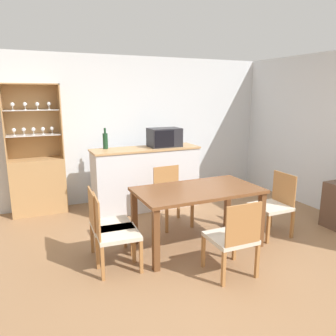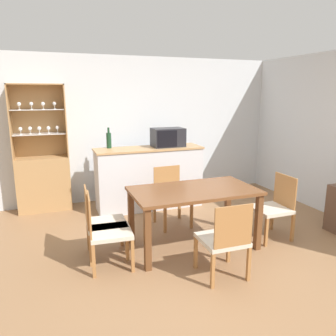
{
  "view_description": "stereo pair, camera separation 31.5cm",
  "coord_description": "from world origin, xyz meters",
  "px_view_note": "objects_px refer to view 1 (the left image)",
  "views": [
    {
      "loc": [
        -1.91,
        -3.07,
        1.91
      ],
      "look_at": [
        -0.01,
        1.14,
        0.85
      ],
      "focal_mm": 35.0,
      "sensor_mm": 36.0,
      "label": 1
    },
    {
      "loc": [
        -1.62,
        -3.19,
        1.91
      ],
      "look_at": [
        -0.01,
        1.14,
        0.85
      ],
      "focal_mm": 35.0,
      "sensor_mm": 36.0,
      "label": 2
    }
  ],
  "objects_px": {
    "microwave": "(164,137)",
    "dining_chair_side_right_near": "(273,205)",
    "dining_chair_head_far": "(171,197)",
    "display_cabinet": "(38,177)",
    "dining_table": "(197,196)",
    "dining_chair_side_left_far": "(108,224)",
    "wine_bottle": "(105,140)",
    "dining_chair_head_near": "(233,238)",
    "dining_chair_side_left_near": "(113,232)"
  },
  "relations": [
    {
      "from": "microwave",
      "to": "dining_chair_side_right_near",
      "type": "bearing_deg",
      "value": -63.56
    },
    {
      "from": "dining_chair_head_far",
      "to": "dining_chair_side_right_near",
      "type": "bearing_deg",
      "value": 138.36
    },
    {
      "from": "microwave",
      "to": "display_cabinet",
      "type": "bearing_deg",
      "value": 166.5
    },
    {
      "from": "display_cabinet",
      "to": "wine_bottle",
      "type": "height_order",
      "value": "display_cabinet"
    },
    {
      "from": "dining_chair_side_left_far",
      "to": "wine_bottle",
      "type": "relative_size",
      "value": 2.52
    },
    {
      "from": "dining_chair_side_left_near",
      "to": "microwave",
      "type": "height_order",
      "value": "microwave"
    },
    {
      "from": "dining_chair_side_left_near",
      "to": "wine_bottle",
      "type": "bearing_deg",
      "value": 172.2
    },
    {
      "from": "dining_table",
      "to": "dining_chair_side_left_far",
      "type": "distance_m",
      "value": 1.15
    },
    {
      "from": "dining_chair_side_left_near",
      "to": "wine_bottle",
      "type": "height_order",
      "value": "wine_bottle"
    },
    {
      "from": "dining_chair_side_left_near",
      "to": "dining_chair_head_near",
      "type": "distance_m",
      "value": 1.29
    },
    {
      "from": "dining_chair_head_far",
      "to": "dining_chair_side_right_near",
      "type": "height_order",
      "value": "same"
    },
    {
      "from": "dining_chair_side_right_near",
      "to": "dining_table",
      "type": "bearing_deg",
      "value": 83.02
    },
    {
      "from": "dining_table",
      "to": "microwave",
      "type": "height_order",
      "value": "microwave"
    },
    {
      "from": "display_cabinet",
      "to": "dining_chair_head_near",
      "type": "height_order",
      "value": "display_cabinet"
    },
    {
      "from": "dining_table",
      "to": "wine_bottle",
      "type": "relative_size",
      "value": 4.59
    },
    {
      "from": "dining_chair_side_right_near",
      "to": "wine_bottle",
      "type": "distance_m",
      "value": 2.75
    },
    {
      "from": "dining_table",
      "to": "dining_chair_side_right_near",
      "type": "xyz_separation_m",
      "value": [
        1.12,
        -0.13,
        -0.23
      ]
    },
    {
      "from": "dining_table",
      "to": "display_cabinet",
      "type": "bearing_deg",
      "value": 130.06
    },
    {
      "from": "dining_chair_side_left_near",
      "to": "dining_chair_head_near",
      "type": "relative_size",
      "value": 1.0
    },
    {
      "from": "microwave",
      "to": "wine_bottle",
      "type": "height_order",
      "value": "wine_bottle"
    },
    {
      "from": "display_cabinet",
      "to": "dining_table",
      "type": "height_order",
      "value": "display_cabinet"
    },
    {
      "from": "dining_chair_side_right_near",
      "to": "dining_chair_side_left_near",
      "type": "bearing_deg",
      "value": 89.46
    },
    {
      "from": "dining_chair_side_left_far",
      "to": "dining_chair_side_right_near",
      "type": "bearing_deg",
      "value": 86.48
    },
    {
      "from": "dining_chair_head_near",
      "to": "dining_chair_head_far",
      "type": "xyz_separation_m",
      "value": [
        -0.0,
        1.54,
        0.0
      ]
    },
    {
      "from": "display_cabinet",
      "to": "dining_chair_side_right_near",
      "type": "xyz_separation_m",
      "value": [
        2.88,
        -2.22,
        -0.18
      ]
    },
    {
      "from": "dining_table",
      "to": "wine_bottle",
      "type": "height_order",
      "value": "wine_bottle"
    },
    {
      "from": "display_cabinet",
      "to": "dining_chair_side_right_near",
      "type": "distance_m",
      "value": 3.64
    },
    {
      "from": "microwave",
      "to": "dining_chair_head_far",
      "type": "bearing_deg",
      "value": -106.98
    },
    {
      "from": "dining_table",
      "to": "dining_chair_side_left_near",
      "type": "bearing_deg",
      "value": -173.64
    },
    {
      "from": "dining_chair_side_left_near",
      "to": "microwave",
      "type": "relative_size",
      "value": 1.61
    },
    {
      "from": "display_cabinet",
      "to": "dining_chair_head_near",
      "type": "xyz_separation_m",
      "value": [
        1.76,
        -2.86,
        -0.18
      ]
    },
    {
      "from": "dining_chair_head_far",
      "to": "dining_chair_side_right_near",
      "type": "distance_m",
      "value": 1.44
    },
    {
      "from": "display_cabinet",
      "to": "dining_chair_side_left_far",
      "type": "relative_size",
      "value": 2.42
    },
    {
      "from": "display_cabinet",
      "to": "dining_chair_side_left_far",
      "type": "xyz_separation_m",
      "value": [
        0.64,
        -1.96,
        -0.18
      ]
    },
    {
      "from": "dining_table",
      "to": "dining_chair_side_right_near",
      "type": "bearing_deg",
      "value": -6.52
    },
    {
      "from": "dining_chair_side_left_near",
      "to": "dining_chair_side_left_far",
      "type": "bearing_deg",
      "value": -175.77
    },
    {
      "from": "dining_chair_side_left_near",
      "to": "wine_bottle",
      "type": "xyz_separation_m",
      "value": [
        0.41,
        1.91,
        0.74
      ]
    },
    {
      "from": "dining_table",
      "to": "dining_chair_head_far",
      "type": "relative_size",
      "value": 1.82
    },
    {
      "from": "dining_table",
      "to": "wine_bottle",
      "type": "bearing_deg",
      "value": 111.61
    },
    {
      "from": "dining_table",
      "to": "dining_chair_head_far",
      "type": "height_order",
      "value": "dining_chair_head_far"
    },
    {
      "from": "dining_chair_side_left_near",
      "to": "dining_table",
      "type": "bearing_deg",
      "value": 100.58
    },
    {
      "from": "dining_chair_head_far",
      "to": "wine_bottle",
      "type": "height_order",
      "value": "wine_bottle"
    },
    {
      "from": "dining_chair_head_far",
      "to": "wine_bottle",
      "type": "distance_m",
      "value": 1.44
    },
    {
      "from": "dining_chair_side_right_near",
      "to": "wine_bottle",
      "type": "bearing_deg",
      "value": 43.14
    },
    {
      "from": "dining_chair_head_near",
      "to": "dining_chair_side_right_near",
      "type": "distance_m",
      "value": 1.29
    },
    {
      "from": "dining_table",
      "to": "dining_chair_side_left_far",
      "type": "xyz_separation_m",
      "value": [
        -1.12,
        0.13,
        -0.23
      ]
    },
    {
      "from": "dining_table",
      "to": "dining_chair_side_left_far",
      "type": "bearing_deg",
      "value": 173.33
    },
    {
      "from": "dining_chair_head_near",
      "to": "dining_chair_side_left_far",
      "type": "bearing_deg",
      "value": 141.99
    },
    {
      "from": "dining_chair_head_far",
      "to": "wine_bottle",
      "type": "bearing_deg",
      "value": -58.1
    },
    {
      "from": "dining_chair_head_near",
      "to": "dining_chair_side_right_near",
      "type": "relative_size",
      "value": 1.0
    }
  ]
}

